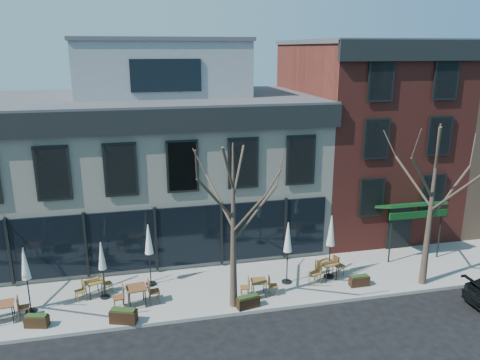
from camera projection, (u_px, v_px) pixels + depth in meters
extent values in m
plane|color=black|center=(158.00, 274.00, 22.98)|extent=(120.00, 120.00, 0.00)
cube|color=gray|center=(231.00, 286.00, 21.62)|extent=(33.50, 4.70, 0.15)
cube|color=silver|center=(149.00, 170.00, 26.58)|extent=(18.00, 10.00, 8.00)
cube|color=#47474C|center=(146.00, 99.00, 25.48)|extent=(18.30, 10.30, 0.30)
cube|color=black|center=(150.00, 122.00, 20.81)|extent=(18.30, 0.25, 1.10)
cube|color=black|center=(156.00, 239.00, 22.40)|extent=(17.20, 0.12, 3.00)
cube|color=gray|center=(162.00, 69.00, 26.21)|extent=(9.00, 6.50, 3.00)
cube|color=maroon|center=(361.00, 135.00, 28.92)|extent=(8.00, 10.00, 11.00)
cube|color=#47474C|center=(368.00, 42.00, 27.42)|extent=(8.20, 10.20, 0.25)
cube|color=black|center=(418.00, 50.00, 22.73)|extent=(8.20, 0.25, 1.00)
cube|color=#0C3713|center=(410.00, 205.00, 24.14)|extent=(3.20, 1.66, 0.67)
cube|color=black|center=(399.00, 229.00, 25.34)|extent=(1.40, 0.10, 2.50)
cone|color=#382B21|center=(233.00, 228.00, 18.95)|extent=(0.34, 0.34, 7.04)
cylinder|color=#382B21|center=(255.00, 213.00, 19.17)|extent=(2.00, 0.46, 2.21)
cylinder|color=#382B21|center=(219.00, 201.00, 19.42)|extent=(0.93, 1.84, 1.91)
cylinder|color=#382B21|center=(216.00, 199.00, 18.16)|extent=(1.61, 0.68, 1.97)
cylinder|color=#382B21|center=(248.00, 215.00, 18.00)|extent=(0.93, 1.83, 2.03)
cone|color=#382B21|center=(431.00, 207.00, 20.79)|extent=(0.34, 0.34, 7.48)
cylinder|color=#382B21|center=(450.00, 193.00, 21.03)|extent=(2.12, 0.48, 2.35)
cylinder|color=#382B21|center=(413.00, 181.00, 21.30)|extent=(0.98, 1.94, 2.03)
cylinder|color=#382B21|center=(422.00, 178.00, 19.96)|extent=(1.71, 0.71, 2.09)
cylinder|color=#382B21|center=(455.00, 193.00, 19.79)|extent=(0.98, 1.94, 2.16)
cube|color=brown|center=(4.00, 304.00, 18.54)|extent=(0.84, 0.84, 0.04)
cylinder|color=black|center=(13.00, 315.00, 18.48)|extent=(0.04, 0.04, 0.76)
cylinder|color=black|center=(14.00, 308.00, 19.01)|extent=(0.04, 0.04, 0.76)
cube|color=brown|center=(93.00, 282.00, 20.48)|extent=(0.87, 0.87, 0.04)
cylinder|color=black|center=(90.00, 293.00, 20.22)|extent=(0.04, 0.04, 0.68)
cylinder|color=black|center=(102.00, 290.00, 20.52)|extent=(0.04, 0.04, 0.68)
cylinder|color=black|center=(86.00, 288.00, 20.63)|extent=(0.04, 0.04, 0.68)
cylinder|color=black|center=(98.00, 285.00, 20.93)|extent=(0.04, 0.04, 0.68)
cube|color=brown|center=(136.00, 288.00, 19.68)|extent=(0.89, 0.89, 0.05)
cylinder|color=black|center=(130.00, 302.00, 19.40)|extent=(0.05, 0.05, 0.82)
cylinder|color=black|center=(145.00, 299.00, 19.61)|extent=(0.05, 0.05, 0.82)
cylinder|color=black|center=(128.00, 294.00, 19.98)|extent=(0.05, 0.05, 0.82)
cylinder|color=black|center=(143.00, 292.00, 20.19)|extent=(0.05, 0.05, 0.82)
cube|color=brown|center=(259.00, 281.00, 20.51)|extent=(0.74, 0.74, 0.04)
cylinder|color=black|center=(254.00, 292.00, 20.32)|extent=(0.04, 0.04, 0.70)
cylinder|color=black|center=(266.00, 291.00, 20.38)|extent=(0.04, 0.04, 0.70)
cylinder|color=black|center=(252.00, 286.00, 20.83)|extent=(0.04, 0.04, 0.70)
cylinder|color=black|center=(264.00, 285.00, 20.90)|extent=(0.04, 0.04, 0.70)
cube|color=brown|center=(327.00, 263.00, 21.95)|extent=(1.02, 1.02, 0.05)
cylinder|color=black|center=(326.00, 275.00, 21.64)|extent=(0.05, 0.05, 0.82)
cylinder|color=black|center=(337.00, 272.00, 21.97)|extent=(0.05, 0.05, 0.82)
cylinder|color=black|center=(317.00, 270.00, 22.17)|extent=(0.05, 0.05, 0.82)
cylinder|color=black|center=(327.00, 267.00, 22.49)|extent=(0.05, 0.05, 0.82)
cylinder|color=black|center=(31.00, 311.00, 19.42)|extent=(0.46, 0.46, 0.06)
cylinder|color=black|center=(28.00, 287.00, 19.12)|extent=(0.05, 0.05, 2.30)
cone|color=silver|center=(25.00, 263.00, 18.83)|extent=(0.38, 0.38, 1.36)
cylinder|color=black|center=(105.00, 297.00, 20.51)|extent=(0.42, 0.42, 0.06)
cylinder|color=black|center=(103.00, 276.00, 20.23)|extent=(0.05, 0.05, 2.10)
cone|color=beige|center=(102.00, 256.00, 19.97)|extent=(0.34, 0.34, 1.24)
cylinder|color=black|center=(151.00, 284.00, 21.66)|extent=(0.47, 0.47, 0.06)
cylinder|color=black|center=(150.00, 261.00, 21.35)|extent=(0.05, 0.05, 2.37)
cone|color=silver|center=(149.00, 239.00, 21.06)|extent=(0.39, 0.39, 1.40)
cylinder|color=black|center=(287.00, 282.00, 21.85)|extent=(0.48, 0.48, 0.07)
cylinder|color=black|center=(287.00, 259.00, 21.53)|extent=(0.05, 0.05, 2.39)
cone|color=silver|center=(288.00, 237.00, 21.24)|extent=(0.39, 0.39, 1.41)
cylinder|color=black|center=(329.00, 276.00, 22.35)|extent=(0.50, 0.50, 0.07)
cylinder|color=black|center=(330.00, 253.00, 22.02)|extent=(0.06, 0.06, 2.50)
cone|color=beige|center=(331.00, 231.00, 21.71)|extent=(0.41, 0.41, 1.48)
cube|color=black|center=(37.00, 321.00, 18.33)|extent=(0.97, 0.57, 0.45)
cube|color=#1E3314|center=(36.00, 316.00, 18.26)|extent=(0.86, 0.47, 0.07)
cube|color=black|center=(124.00, 316.00, 18.59)|extent=(1.14, 0.74, 0.53)
cube|color=#1E3314|center=(123.00, 310.00, 18.51)|extent=(1.01, 0.63, 0.08)
cube|color=black|center=(248.00, 302.00, 19.68)|extent=(1.02, 0.57, 0.48)
cube|color=#1E3314|center=(248.00, 297.00, 19.61)|extent=(0.91, 0.48, 0.08)
cube|color=black|center=(359.00, 281.00, 21.49)|extent=(0.92, 0.37, 0.46)
cube|color=#1E3314|center=(360.00, 276.00, 21.42)|extent=(0.83, 0.30, 0.07)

